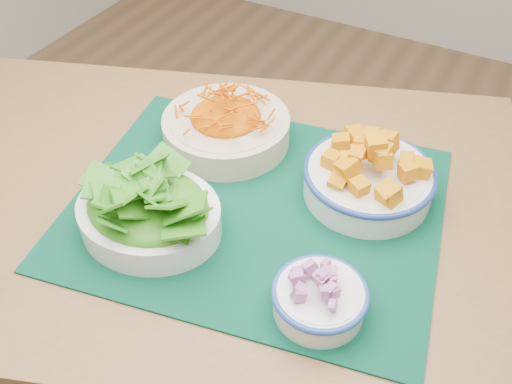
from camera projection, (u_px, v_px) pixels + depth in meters
ground at (252, 379)px, 1.52m from camera, size 4.00×4.00×0.00m
table at (212, 238)px, 1.03m from camera, size 1.28×1.06×0.75m
placemat at (256, 206)px, 0.92m from camera, size 0.66×0.57×0.00m
carrot_bowl at (226, 123)px, 1.02m from camera, size 0.28×0.28×0.09m
squash_bowl at (370, 171)px, 0.91m from camera, size 0.27×0.27×0.11m
lettuce_bowl at (148, 207)px, 0.86m from camera, size 0.24×0.21×0.10m
onion_bowl at (320, 295)px, 0.75m from camera, size 0.13×0.13×0.07m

